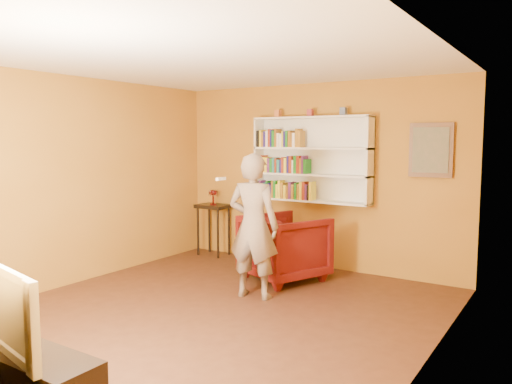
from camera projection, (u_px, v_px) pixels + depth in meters
room_shell at (211, 222)px, 5.29m from camera, size 5.30×5.80×2.88m
bookshelf at (313, 160)px, 7.24m from camera, size 1.80×0.29×1.23m
books_row_lower at (286, 190)px, 7.41m from camera, size 0.93×0.19×0.27m
books_row_middle at (284, 165)px, 7.40m from camera, size 0.84×0.19×0.26m
books_row_upper at (280, 139)px, 7.39m from camera, size 0.74×0.19×0.27m
ornament_left at (278, 114)px, 7.43m from camera, size 0.08×0.08×0.11m
ornament_centre at (310, 113)px, 7.14m from camera, size 0.08×0.08×0.10m
ornament_right at (343, 111)px, 6.86m from camera, size 0.08×0.08×0.11m
framed_painting at (431, 150)px, 6.38m from camera, size 0.55×0.05×0.70m
console_table at (213, 213)px, 8.13m from camera, size 0.51×0.39×0.83m
ruby_lustre at (213, 194)px, 8.10m from camera, size 0.15×0.15×0.24m
armchair at (285, 247)px, 6.71m from camera, size 1.25×1.27×0.89m
person at (253, 226)px, 5.91m from camera, size 0.68×0.50×1.72m
game_remote at (221, 179)px, 5.85m from camera, size 0.04×0.15×0.04m
tv_cabinet at (24, 381)px, 3.42m from camera, size 1.27×0.38×0.45m
television at (21, 307)px, 3.37m from camera, size 1.04×0.34×0.59m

